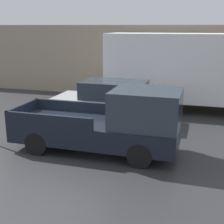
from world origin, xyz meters
TOP-DOWN VIEW (x-y plane):
  - ground_plane at (0.00, 0.00)m, footprint 60.00×60.00m
  - building_wall at (0.00, 8.60)m, footprint 28.00×0.15m
  - pickup_truck at (1.68, 0.30)m, footprint 5.29×1.93m
  - car at (0.76, 3.46)m, footprint 4.75×1.88m
  - delivery_truck at (3.65, 6.41)m, footprint 8.57×2.34m
  - newspaper_box at (4.59, 8.27)m, footprint 0.45×0.40m

SIDE VIEW (x-z plane):
  - ground_plane at x=0.00m, z-range 0.00..0.00m
  - newspaper_box at x=4.59m, z-range 0.00..1.10m
  - car at x=0.76m, z-range 0.00..1.74m
  - pickup_truck at x=1.68m, z-range -0.08..2.02m
  - delivery_truck at x=3.65m, z-range 0.13..3.72m
  - building_wall at x=0.00m, z-range 0.00..3.98m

